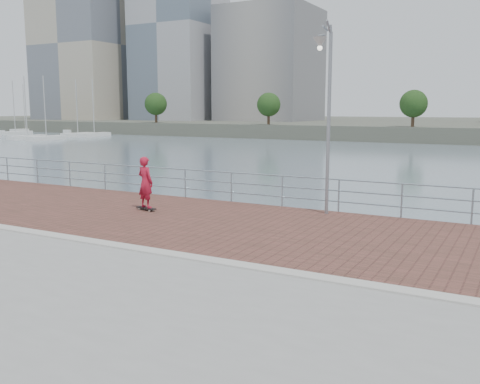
% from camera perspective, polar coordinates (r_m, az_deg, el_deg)
% --- Properties ---
extents(water, '(400.00, 400.00, 0.00)m').
position_cam_1_polar(water, '(13.10, -4.35, -15.65)').
color(water, slate).
rests_on(water, ground).
extents(brick_lane, '(40.00, 6.80, 0.02)m').
position_cam_1_polar(brick_lane, '(15.44, 2.85, -3.92)').
color(brick_lane, brown).
rests_on(brick_lane, seawall).
extents(curb, '(40.00, 0.40, 0.06)m').
position_cam_1_polar(curb, '(12.39, -4.46, -7.09)').
color(curb, '#B7B5AD').
rests_on(curb, seawall).
extents(guardrail, '(39.06, 0.06, 1.13)m').
position_cam_1_polar(guardrail, '(18.38, 7.47, 0.26)').
color(guardrail, '#8C9EA8').
rests_on(guardrail, brick_lane).
extents(street_lamp, '(0.42, 1.23, 5.82)m').
position_cam_1_polar(street_lamp, '(17.05, 9.06, 11.17)').
color(street_lamp, gray).
rests_on(street_lamp, brick_lane).
extents(skateboard, '(0.83, 0.36, 0.09)m').
position_cam_1_polar(skateboard, '(18.36, -9.98, -1.71)').
color(skateboard, black).
rests_on(skateboard, brick_lane).
extents(skateboarder, '(0.70, 0.53, 1.74)m').
position_cam_1_polar(skateboarder, '(18.22, -10.06, 1.01)').
color(skateboarder, '#B01730').
rests_on(skateboarder, skateboard).
extents(shoreline_trees, '(109.49, 4.52, 6.03)m').
position_cam_1_polar(shoreline_trees, '(88.22, 19.15, 8.92)').
color(shoreline_trees, '#473323').
rests_on(shoreline_trees, far_shore).
extents(marina, '(31.59, 32.91, 10.80)m').
position_cam_1_polar(marina, '(113.70, -21.63, 5.85)').
color(marina, white).
rests_on(marina, water).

